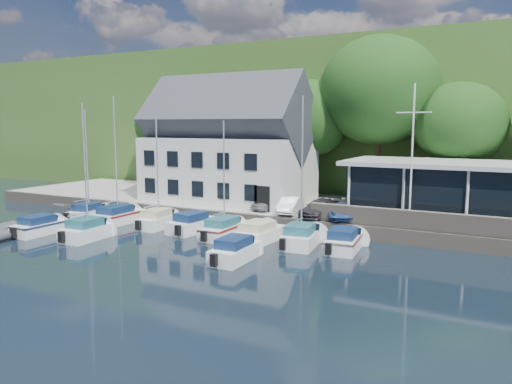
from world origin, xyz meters
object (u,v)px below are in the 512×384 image
at_px(flagpole, 412,156).
at_px(boat_r1_2, 157,170).
at_px(club_pavilion, 441,190).
at_px(boat_r2_0, 40,224).
at_px(boat_r1_4, 224,175).
at_px(boat_r1_3, 193,222).
at_px(boat_r2_1, 85,173).
at_px(boat_r1_5, 259,231).
at_px(dinghy_0, 3,227).
at_px(car_blue, 341,211).
at_px(car_silver, 268,203).
at_px(car_dgrey, 320,208).
at_px(boat_r1_7, 344,239).
at_px(boat_r2_3, 236,248).
at_px(boat_r1_1, 116,167).
at_px(car_white, 290,205).
at_px(boat_r1_0, 87,169).
at_px(boat_r1_6, 302,177).

bearing_deg(flagpole, boat_r1_2, -165.10).
xyz_separation_m(club_pavilion, boat_r2_0, (-24.76, -13.88, -2.37)).
relative_size(boat_r1_4, boat_r2_0, 1.52).
xyz_separation_m(flagpole, boat_r2_0, (-23.32, -10.27, -4.97)).
bearing_deg(boat_r1_3, boat_r2_1, -125.97).
distance_m(boat_r1_5, dinghy_0, 18.51).
height_order(club_pavilion, car_blue, club_pavilion).
bearing_deg(boat_r2_0, flagpole, 23.70).
distance_m(car_silver, boat_r2_1, 13.93).
distance_m(car_dgrey, boat_r1_3, 9.26).
height_order(boat_r1_7, dinghy_0, boat_r1_7).
distance_m(car_dgrey, boat_r2_3, 10.07).
xyz_separation_m(boat_r1_1, boat_r1_7, (18.22, 0.28, -3.73)).
bearing_deg(boat_r1_5, dinghy_0, -157.68).
distance_m(car_white, boat_r1_3, 7.47).
bearing_deg(flagpole, car_blue, 178.10).
relative_size(boat_r1_0, boat_r1_4, 0.97).
height_order(boat_r1_3, boat_r1_5, boat_r1_3).
bearing_deg(boat_r1_7, boat_r1_4, 175.97).
bearing_deg(boat_r1_5, boat_r1_6, 6.10).
xyz_separation_m(club_pavilion, boat_r1_3, (-15.65, -8.25, -2.32)).
xyz_separation_m(boat_r1_0, boat_r2_1, (5.27, -5.13, 0.37)).
bearing_deg(car_dgrey, flagpole, 3.84).
xyz_separation_m(car_white, car_dgrey, (2.48, -0.24, -0.01)).
relative_size(boat_r1_0, boat_r1_5, 1.36).
bearing_deg(boat_r2_1, boat_r1_1, 108.83).
xyz_separation_m(car_blue, flagpole, (4.74, -0.16, 4.06)).
relative_size(car_dgrey, boat_r1_2, 0.49).
distance_m(flagpole, boat_r2_1, 21.54).
relative_size(car_dgrey, boat_r1_1, 0.48).
bearing_deg(club_pavilion, boat_r1_2, -156.38).
distance_m(car_blue, boat_r2_3, 10.30).
relative_size(car_silver, flagpole, 0.36).
bearing_deg(boat_r1_0, car_blue, 7.02).
relative_size(car_blue, boat_r1_0, 0.42).
xyz_separation_m(boat_r1_0, boat_r1_6, (18.69, -0.14, 0.26)).
xyz_separation_m(boat_r1_0, boat_r2_3, (16.71, -4.93, -3.45)).
relative_size(car_dgrey, boat_r1_7, 0.78).
height_order(boat_r1_0, boat_r2_3, boat_r1_0).
bearing_deg(boat_r1_4, boat_r1_0, 177.67).
height_order(car_white, flagpole, flagpole).
xyz_separation_m(boat_r2_3, dinghy_0, (-18.38, -1.58, -0.32)).
bearing_deg(boat_r1_2, boat_r1_1, 178.96).
bearing_deg(boat_r1_1, boat_r1_2, 2.97).
height_order(flagpole, boat_r1_5, flagpole).
bearing_deg(boat_r1_4, boat_r2_1, -148.95).
relative_size(boat_r1_2, boat_r1_7, 1.58).
relative_size(boat_r1_2, dinghy_0, 2.72).
height_order(flagpole, boat_r1_0, flagpole).
xyz_separation_m(club_pavilion, car_silver, (-12.48, -2.51, -1.48)).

